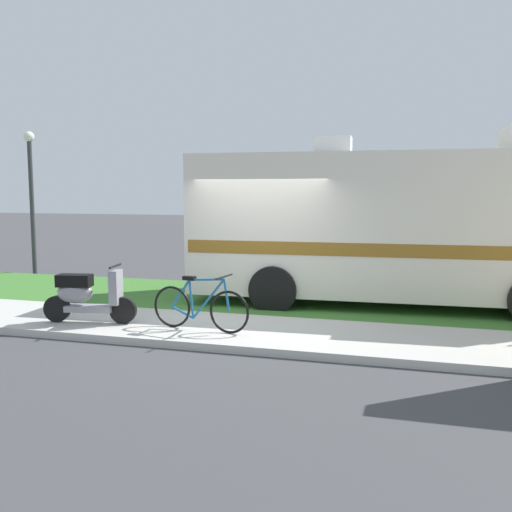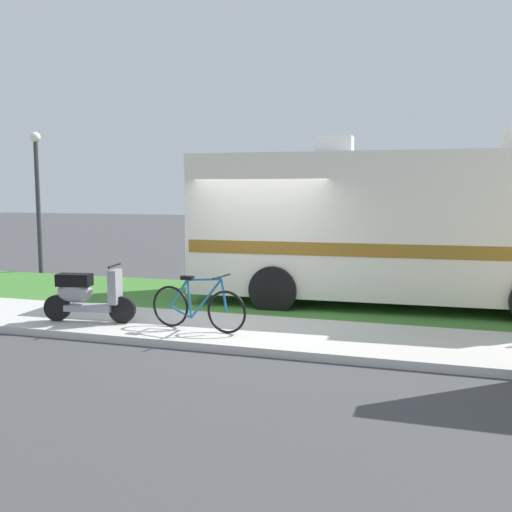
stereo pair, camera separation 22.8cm
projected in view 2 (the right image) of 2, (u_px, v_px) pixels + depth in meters
ground_plane at (252, 319)px, 10.14m from camera, size 80.00×80.00×0.00m
sidewalk at (229, 331)px, 9.00m from camera, size 24.00×2.00×0.12m
grass_strip at (274, 301)px, 11.56m from camera, size 24.00×3.40×0.08m
motorhome_rv at (399, 224)px, 10.93m from camera, size 7.80×2.81×3.48m
scooter at (86, 294)px, 9.34m from camera, size 1.56×0.57×0.97m
bicycle at (198, 306)px, 8.79m from camera, size 1.67×0.52×0.89m
pickup_truck_near at (491, 243)px, 14.57m from camera, size 5.88×2.48×1.74m
street_lamp_post at (37, 187)px, 15.44m from camera, size 0.28×0.28×3.87m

